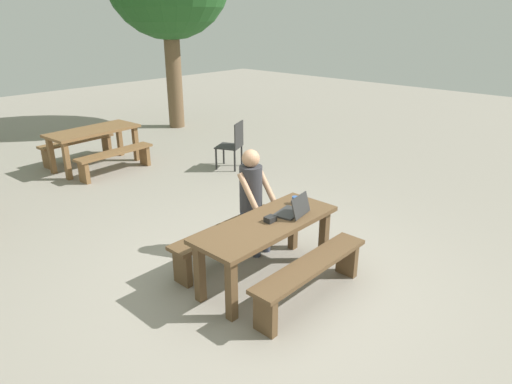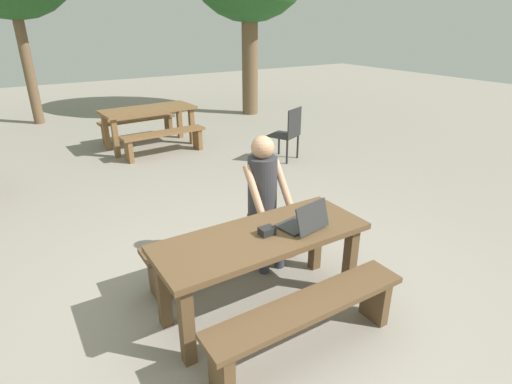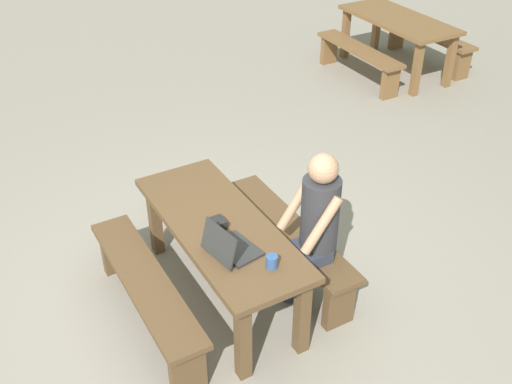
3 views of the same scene
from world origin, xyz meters
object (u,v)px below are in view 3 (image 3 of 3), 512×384
coffee_mug (272,262)px  small_pouch (218,223)px  laptop (230,247)px  person_seated (315,222)px  picnic_table_front (220,236)px  picnic_table_rear (398,26)px

coffee_mug → small_pouch: bearing=-169.3°
laptop → small_pouch: (-0.31, 0.07, -0.03)m
small_pouch → laptop: bearing=-13.0°
laptop → small_pouch: bearing=-22.6°
person_seated → picnic_table_front: bearing=-124.6°
picnic_table_front → coffee_mug: bearing=8.0°
laptop → coffee_mug: bearing=-155.1°
small_pouch → picnic_table_front: bearing=142.0°
picnic_table_front → laptop: (0.34, -0.09, 0.18)m
person_seated → picnic_table_rear: 4.85m
laptop → picnic_table_front: bearing=-25.2°
laptop → small_pouch: size_ratio=3.19×
picnic_table_rear → laptop: bearing=-52.5°
picnic_table_front → laptop: size_ratio=4.55×
coffee_mug → person_seated: bearing=113.0°
picnic_table_front → picnic_table_rear: picnic_table_rear is taller
coffee_mug → person_seated: 0.53m
coffee_mug → picnic_table_front: bearing=-172.0°
picnic_table_front → person_seated: size_ratio=1.33×
person_seated → picnic_table_rear: bearing=132.1°
laptop → person_seated: size_ratio=0.29×
picnic_table_front → picnic_table_rear: size_ratio=1.00×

